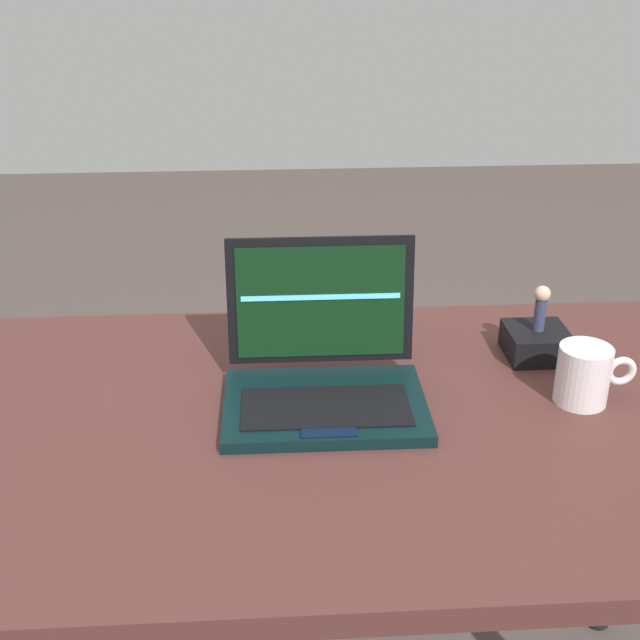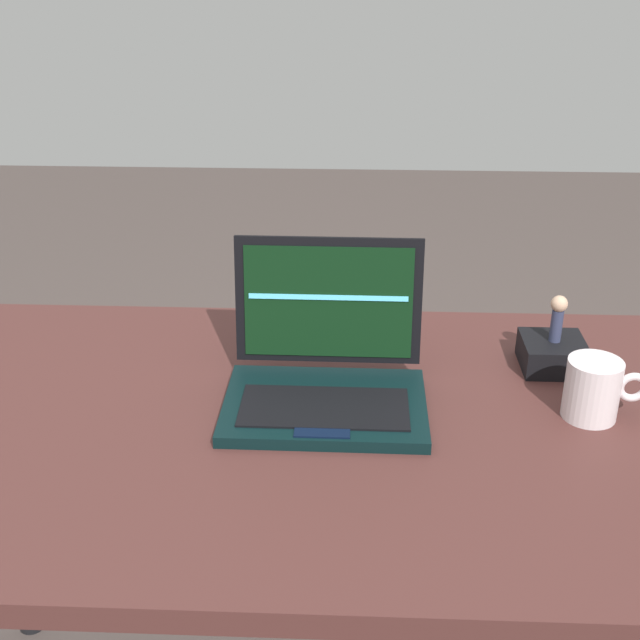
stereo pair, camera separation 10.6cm
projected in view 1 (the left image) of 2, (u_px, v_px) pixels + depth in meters
The scene contains 5 objects.
desk at pixel (316, 471), 1.17m from camera, with size 1.34×0.72×0.72m.
laptop_front at pixel (324, 373), 1.16m from camera, with size 0.28×0.22×0.22m.
figurine_stand at pixel (536, 343), 1.29m from camera, with size 0.09×0.09×0.05m, color black.
figurine at pixel (541, 305), 1.26m from camera, with size 0.03×0.03×0.07m.
coffee_mug at pixel (585, 375), 1.16m from camera, with size 0.11×0.07×0.09m.
Camera 1 is at (-0.06, -0.96, 1.33)m, focal length 46.27 mm.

